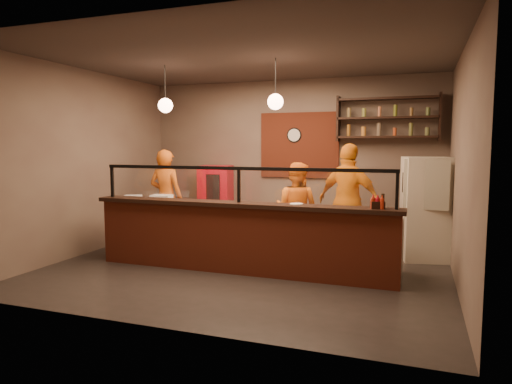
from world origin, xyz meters
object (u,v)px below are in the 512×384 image
at_px(cook_right, 349,201).
at_px(condiment_caddy, 377,205).
at_px(wall_clock, 294,135).
at_px(cook_mid, 296,209).
at_px(fridge, 425,209).
at_px(pizza_dough, 297,211).
at_px(red_cooler, 216,201).
at_px(pepper_mill, 383,201).
at_px(cook_left, 166,197).

relative_size(cook_right, condiment_caddy, 10.82).
distance_m(wall_clock, cook_right, 2.10).
xyz_separation_m(cook_mid, fridge, (2.08, 0.45, 0.05)).
bearing_deg(pizza_dough, red_cooler, 139.18).
distance_m(condiment_caddy, pepper_mill, 0.09).
height_order(cook_mid, pepper_mill, cook_mid).
bearing_deg(condiment_caddy, pepper_mill, 27.19).
height_order(fridge, red_cooler, fridge).
bearing_deg(red_cooler, fridge, -18.43).
height_order(cook_mid, condiment_caddy, cook_mid).
bearing_deg(pepper_mill, fridge, 72.31).
relative_size(cook_right, pizza_dough, 3.38).
bearing_deg(cook_left, cook_right, -178.06).
bearing_deg(cook_mid, cook_left, 9.49).
relative_size(red_cooler, condiment_caddy, 8.28).
relative_size(cook_mid, red_cooler, 1.09).
height_order(cook_left, fridge, cook_left).
xyz_separation_m(cook_left, cook_mid, (2.57, -0.04, -0.10)).
height_order(cook_mid, red_cooler, cook_mid).
height_order(wall_clock, pepper_mill, wall_clock).
xyz_separation_m(cook_left, condiment_caddy, (4.03, -1.38, 0.20)).
bearing_deg(red_cooler, wall_clock, 1.75).
distance_m(cook_mid, pepper_mill, 2.03).
bearing_deg(pizza_dough, cook_mid, 105.34).
bearing_deg(cook_mid, red_cooler, -18.34).
distance_m(wall_clock, red_cooler, 2.12).
bearing_deg(red_cooler, pizza_dough, -50.04).
xyz_separation_m(cook_mid, condiment_caddy, (1.45, -1.34, 0.31)).
bearing_deg(cook_mid, wall_clock, -62.92).
distance_m(wall_clock, pepper_mill, 3.48).
distance_m(red_cooler, pepper_mill, 4.31).
bearing_deg(cook_mid, cook_right, -156.47).
distance_m(wall_clock, pizza_dough, 2.64).
bearing_deg(cook_right, pizza_dough, 79.22).
relative_size(cook_left, cook_mid, 1.13).
bearing_deg(wall_clock, fridge, -21.30).
distance_m(cook_right, pepper_mill, 1.66).
bearing_deg(cook_left, condiment_caddy, 160.35).
height_order(cook_left, condiment_caddy, cook_left).
height_order(cook_left, red_cooler, cook_left).
relative_size(cook_mid, fridge, 0.94).
height_order(wall_clock, pizza_dough, wall_clock).
distance_m(cook_right, pizza_dough, 1.21).
relative_size(cook_left, fridge, 1.06).
height_order(cook_right, condiment_caddy, cook_right).
height_order(cook_mid, pizza_dough, cook_mid).
bearing_deg(wall_clock, cook_right, -43.54).
distance_m(wall_clock, cook_left, 2.82).
relative_size(cook_left, pepper_mill, 9.24).
distance_m(cook_left, pepper_mill, 4.31).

